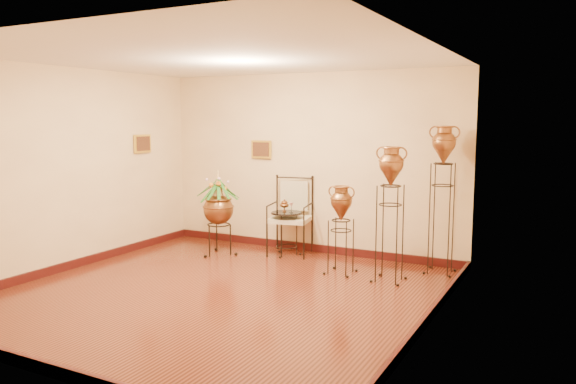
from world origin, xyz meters
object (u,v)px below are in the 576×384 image
at_px(side_table, 286,233).
at_px(amphora_tall, 442,198).
at_px(armchair, 290,216).
at_px(amphora_mid, 390,213).
at_px(planter_urn, 218,206).

bearing_deg(side_table, amphora_tall, 2.19).
bearing_deg(armchair, amphora_mid, -32.98).
xyz_separation_m(amphora_tall, armchair, (-2.31, 0.00, -0.44)).
distance_m(armchair, side_table, 0.26).
xyz_separation_m(amphora_tall, amphora_mid, (-0.50, -0.70, -0.14)).
height_order(amphora_mid, armchair, amphora_mid).
distance_m(amphora_mid, side_table, 2.00).
relative_size(amphora_tall, planter_urn, 1.48).
bearing_deg(planter_urn, amphora_tall, 9.21).
height_order(amphora_mid, side_table, amphora_mid).
height_order(amphora_mid, planter_urn, amphora_mid).
distance_m(planter_urn, side_table, 1.13).
xyz_separation_m(amphora_tall, planter_urn, (-3.28, -0.53, -0.27)).
relative_size(planter_urn, side_table, 1.61).
relative_size(planter_urn, armchair, 1.15).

